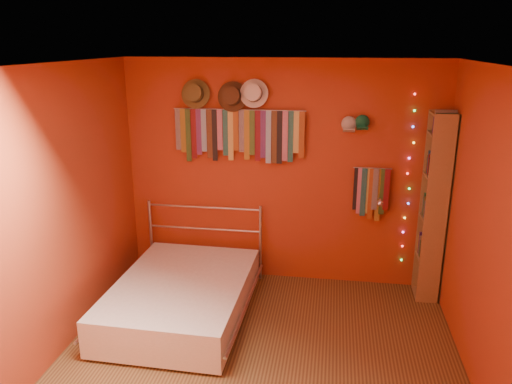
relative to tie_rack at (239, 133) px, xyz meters
The scene contains 16 objects.
ground 2.44m from the tie_rack, 74.79° to the right, with size 3.50×3.50×0.00m, color #4E311A.
back_wall 0.65m from the tie_rack, ahead, with size 3.50×0.02×2.50m, color #A4331A.
right_wall 2.81m from the tie_rack, 37.34° to the right, with size 0.02×3.50×2.50m, color #A4331A.
left_wall 2.17m from the tie_rack, 127.48° to the right, with size 0.02×3.50×2.50m, color #A4331A.
ceiling 1.92m from the tie_rack, 74.79° to the right, with size 3.50×3.50×0.02m, color white.
tie_rack is the anchor object (origin of this frame).
small_tie_rack 1.56m from the tie_rack, ahead, with size 0.40×0.03×0.60m.
fedora_olive 0.63m from the tie_rack, behind, with size 0.32×0.17×0.31m.
fedora_brown 0.41m from the tie_rack, 152.89° to the right, with size 0.32×0.18×0.32m.
fedora_white 0.47m from the tie_rack, 11.37° to the right, with size 0.30×0.17×0.30m.
cap_white 1.18m from the tie_rack, ahead, with size 0.17×0.21×0.17m.
cap_green 1.31m from the tie_rack, ahead, with size 0.16×0.21×0.16m.
fairy_lights 1.88m from the tie_rack, ahead, with size 0.06×0.02×1.85m.
reading_lamp 1.67m from the tie_rack, ahead, with size 0.07×0.29×0.09m.
bookshelf 2.23m from the tie_rack, ahead, with size 0.25×0.34×2.00m.
bed 1.83m from the tie_rack, 113.08° to the right, with size 1.38×1.86×0.89m.
Camera 1 is at (0.56, -3.59, 2.67)m, focal length 35.00 mm.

